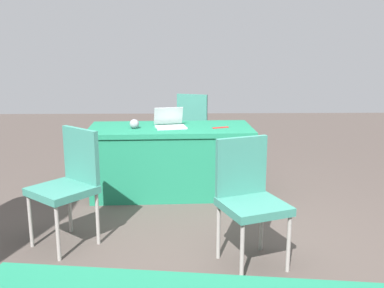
{
  "coord_description": "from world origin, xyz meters",
  "views": [
    {
      "loc": [
        0.21,
        3.23,
        1.64
      ],
      "look_at": [
        0.13,
        -0.01,
        0.9
      ],
      "focal_mm": 41.92,
      "sensor_mm": 36.0,
      "label": 1
    }
  ],
  "objects_px": {
    "table_foreground": "(171,160)",
    "chair_back_row": "(69,180)",
    "yarn_ball": "(134,124)",
    "scissors_red": "(220,128)",
    "laptop_silver": "(170,124)",
    "chair_by_pillar": "(195,123)",
    "chair_aisle": "(249,194)"
  },
  "relations": [
    {
      "from": "table_foreground",
      "to": "chair_back_row",
      "type": "bearing_deg",
      "value": 57.67
    },
    {
      "from": "chair_back_row",
      "to": "yarn_ball",
      "type": "bearing_deg",
      "value": -68.57
    },
    {
      "from": "scissors_red",
      "to": "yarn_ball",
      "type": "bearing_deg",
      "value": -19.04
    },
    {
      "from": "laptop_silver",
      "to": "table_foreground",
      "type": "bearing_deg",
      "value": -116.4
    },
    {
      "from": "scissors_red",
      "to": "chair_by_pillar",
      "type": "bearing_deg",
      "value": -100.14
    },
    {
      "from": "table_foreground",
      "to": "yarn_ball",
      "type": "bearing_deg",
      "value": 11.53
    },
    {
      "from": "table_foreground",
      "to": "chair_by_pillar",
      "type": "bearing_deg",
      "value": -102.94
    },
    {
      "from": "chair_aisle",
      "to": "chair_by_pillar",
      "type": "relative_size",
      "value": 0.98
    },
    {
      "from": "chair_by_pillar",
      "to": "yarn_ball",
      "type": "bearing_deg",
      "value": -97.05
    },
    {
      "from": "chair_back_row",
      "to": "laptop_silver",
      "type": "height_order",
      "value": "chair_back_row"
    },
    {
      "from": "table_foreground",
      "to": "chair_back_row",
      "type": "relative_size",
      "value": 1.87
    },
    {
      "from": "chair_aisle",
      "to": "laptop_silver",
      "type": "xyz_separation_m",
      "value": [
        0.62,
        -1.59,
        0.25
      ]
    },
    {
      "from": "table_foreground",
      "to": "yarn_ball",
      "type": "distance_m",
      "value": 0.57
    },
    {
      "from": "yarn_ball",
      "to": "laptop_silver",
      "type": "bearing_deg",
      "value": -170.66
    },
    {
      "from": "chair_by_pillar",
      "to": "yarn_ball",
      "type": "relative_size",
      "value": 9.7
    },
    {
      "from": "chair_by_pillar",
      "to": "yarn_ball",
      "type": "xyz_separation_m",
      "value": [
        0.68,
        1.39,
        0.24
      ]
    },
    {
      "from": "table_foreground",
      "to": "scissors_red",
      "type": "height_order",
      "value": "scissors_red"
    },
    {
      "from": "chair_back_row",
      "to": "yarn_ball",
      "type": "height_order",
      "value": "chair_back_row"
    },
    {
      "from": "chair_aisle",
      "to": "scissors_red",
      "type": "bearing_deg",
      "value": -107.61
    },
    {
      "from": "chair_back_row",
      "to": "scissors_red",
      "type": "xyz_separation_m",
      "value": [
        -1.33,
        -1.19,
        0.2
      ]
    },
    {
      "from": "chair_back_row",
      "to": "table_foreground",
      "type": "bearing_deg",
      "value": -81.52
    },
    {
      "from": "chair_by_pillar",
      "to": "laptop_silver",
      "type": "distance_m",
      "value": 1.38
    },
    {
      "from": "chair_back_row",
      "to": "laptop_silver",
      "type": "bearing_deg",
      "value": -81.71
    },
    {
      "from": "chair_by_pillar",
      "to": "yarn_ball",
      "type": "distance_m",
      "value": 1.57
    },
    {
      "from": "chair_by_pillar",
      "to": "yarn_ball",
      "type": "height_order",
      "value": "chair_by_pillar"
    },
    {
      "from": "laptop_silver",
      "to": "scissors_red",
      "type": "relative_size",
      "value": 2.05
    },
    {
      "from": "table_foreground",
      "to": "chair_by_pillar",
      "type": "distance_m",
      "value": 1.36
    },
    {
      "from": "chair_by_pillar",
      "to": "chair_back_row",
      "type": "height_order",
      "value": "chair_by_pillar"
    },
    {
      "from": "chair_aisle",
      "to": "chair_by_pillar",
      "type": "distance_m",
      "value": 2.94
    },
    {
      "from": "laptop_silver",
      "to": "scissors_red",
      "type": "xyz_separation_m",
      "value": [
        -0.54,
        0.05,
        -0.04
      ]
    },
    {
      "from": "table_foreground",
      "to": "chair_aisle",
      "type": "xyz_separation_m",
      "value": [
        -0.62,
        1.61,
        0.16
      ]
    },
    {
      "from": "chair_by_pillar",
      "to": "scissors_red",
      "type": "distance_m",
      "value": 1.41
    }
  ]
}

